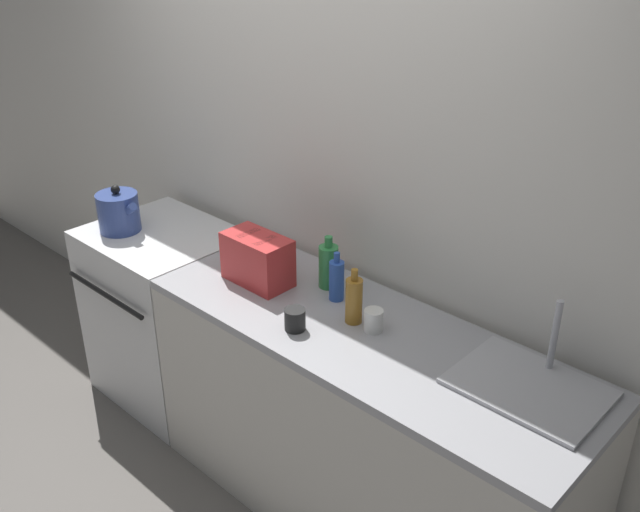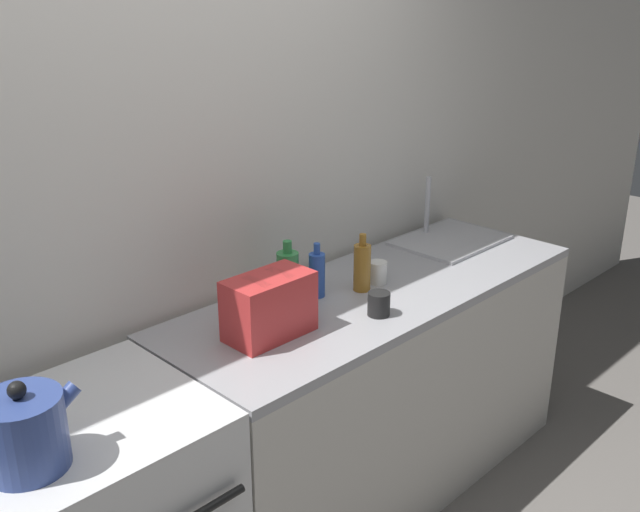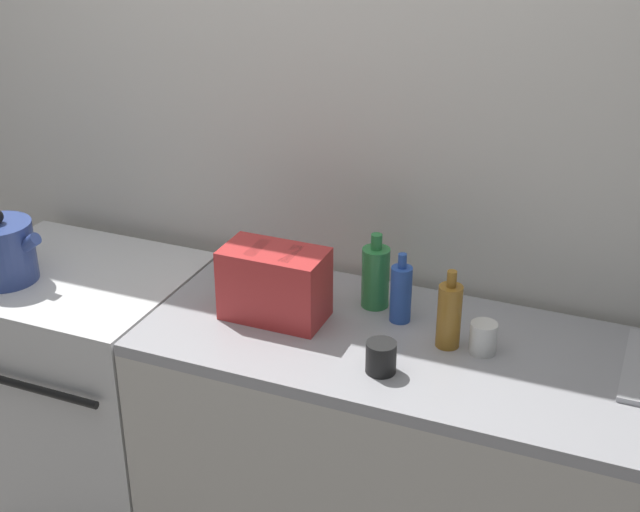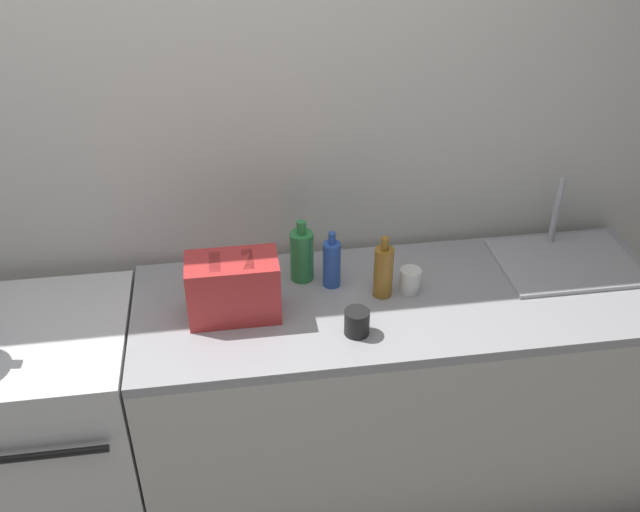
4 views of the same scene
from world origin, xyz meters
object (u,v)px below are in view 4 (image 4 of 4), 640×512
stove (42,434)px  bottle_green (302,255)px  toaster (233,287)px  bottle_blue (332,263)px  cup_black (357,322)px  cup_white (410,281)px  bottle_amber (383,271)px

stove → bottle_green: 1.11m
toaster → stove: bearing=-179.8°
bottle_blue → cup_black: bearing=-82.5°
toaster → cup_white: size_ratio=3.33×
bottle_blue → cup_white: 0.27m
bottle_blue → stove: bearing=-173.5°
toaster → bottle_blue: size_ratio=1.40×
bottle_blue → toaster: bearing=-160.9°
bottle_green → bottle_amber: bottle_green is taller
bottle_blue → bottle_amber: bearing=-26.8°
stove → bottle_amber: (1.21, 0.04, 0.54)m
bottle_blue → bottle_amber: 0.18m
stove → bottle_green: bottle_green is taller
stove → toaster: (0.71, 0.00, 0.56)m
stove → bottle_blue: (1.05, 0.12, 0.54)m
stove → cup_black: (1.09, -0.15, 0.49)m
bottle_green → toaster: bearing=-144.6°
bottle_green → cup_white: (0.35, -0.14, -0.05)m
toaster → cup_white: bearing=3.7°
bottle_green → cup_black: bottle_green is taller
toaster → cup_black: size_ratio=3.44×
bottle_amber → toaster: bearing=-175.9°
stove → bottle_green: size_ratio=4.01×
bottle_green → cup_white: bearing=-20.9°
stove → cup_black: size_ratio=10.79×
bottle_blue → bottle_green: size_ratio=0.92×
stove → bottle_blue: bearing=6.5°
bottle_green → bottle_amber: 0.29m
stove → cup_white: 1.40m
bottle_green → cup_black: (0.13, -0.33, -0.05)m
stove → bottle_blue: bottle_blue is taller
cup_black → bottle_blue: bearing=97.5°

